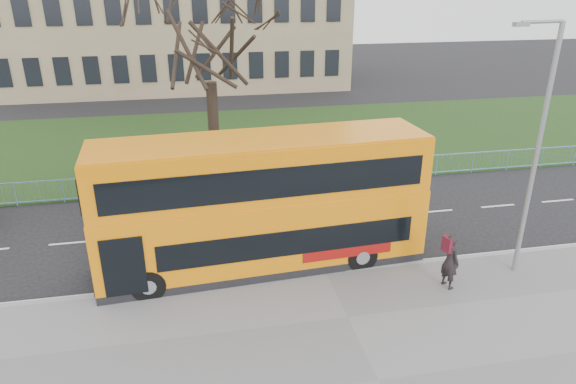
# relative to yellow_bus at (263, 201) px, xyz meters

# --- Properties ---
(ground) EXTENTS (120.00, 120.00, 0.00)m
(ground) POSITION_rel_yellow_bus_xyz_m (1.97, 0.51, -2.47)
(ground) COLOR black
(ground) RESTS_ON ground
(pavement) EXTENTS (80.00, 10.50, 0.12)m
(pavement) POSITION_rel_yellow_bus_xyz_m (1.97, -6.24, -2.41)
(pavement) COLOR slate
(pavement) RESTS_ON ground
(kerb) EXTENTS (80.00, 0.20, 0.14)m
(kerb) POSITION_rel_yellow_bus_xyz_m (1.97, -1.04, -2.40)
(kerb) COLOR gray
(kerb) RESTS_ON ground
(grass_verge) EXTENTS (80.00, 15.40, 0.08)m
(grass_verge) POSITION_rel_yellow_bus_xyz_m (1.97, 14.81, -2.43)
(grass_verge) COLOR #1B3914
(grass_verge) RESTS_ON ground
(guard_railing) EXTENTS (40.00, 0.12, 1.10)m
(guard_railing) POSITION_rel_yellow_bus_xyz_m (1.97, 7.11, -1.92)
(guard_railing) COLOR #6A9EBD
(guard_railing) RESTS_ON ground
(bare_tree) EXTENTS (7.41, 7.41, 10.59)m
(bare_tree) POSITION_rel_yellow_bus_xyz_m (-1.03, 10.51, 2.90)
(bare_tree) COLOR black
(bare_tree) RESTS_ON grass_verge
(civic_building) EXTENTS (30.00, 15.00, 14.00)m
(civic_building) POSITION_rel_yellow_bus_xyz_m (-3.03, 35.51, 4.53)
(civic_building) COLOR #887356
(civic_building) RESTS_ON ground
(yellow_bus) EXTENTS (11.14, 3.30, 4.61)m
(yellow_bus) POSITION_rel_yellow_bus_xyz_m (0.00, 0.00, 0.00)
(yellow_bus) COLOR orange
(yellow_bus) RESTS_ON ground
(pedestrian) EXTENTS (0.62, 0.78, 1.87)m
(pedestrian) POSITION_rel_yellow_bus_xyz_m (5.63, -2.63, -1.42)
(pedestrian) COLOR black
(pedestrian) RESTS_ON pavement
(street_lamp) EXTENTS (1.74, 0.37, 8.20)m
(street_lamp) POSITION_rel_yellow_bus_xyz_m (8.27, -2.15, 2.14)
(street_lamp) COLOR gray
(street_lamp) RESTS_ON pavement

